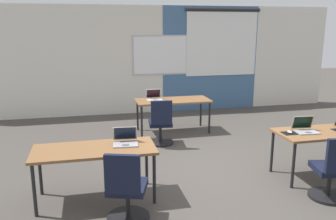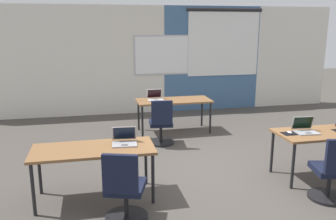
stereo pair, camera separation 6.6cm
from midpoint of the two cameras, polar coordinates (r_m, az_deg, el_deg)
name	(u,v)px [view 1 (the left image)]	position (r m, az deg, el deg)	size (l,w,h in m)	color
ground_plane	(205,170)	(5.86, 5.66, -9.59)	(24.00, 24.00, 0.00)	#47423D
back_wall_assembly	(157,59)	(9.51, -1.96, 8.16)	(10.00, 0.27, 2.80)	silver
desk_near_left	(95,153)	(4.78, -12.16, -6.74)	(1.60, 0.70, 0.72)	brown
desk_near_right	(327,135)	(5.93, 24.02, -3.65)	(1.60, 0.70, 0.72)	brown
desk_far_center	(173,102)	(7.68, 0.56, 1.23)	(1.60, 0.70, 0.72)	brown
laptop_far_left	(154,98)	(7.66, -2.47, 2.01)	(0.34, 0.32, 0.22)	silver
chair_far_left	(161,126)	(6.90, -1.47, -2.62)	(0.52, 0.56, 0.92)	black
laptop_near_right_inner	(305,129)	(5.72, 20.97, -2.83)	(0.36, 0.33, 0.23)	#9E9EA3
mousepad_near_right_inner	(290,133)	(5.58, 18.71, -3.56)	(0.22, 0.19, 0.00)	black
mouse_near_right_inner	(290,132)	(5.57, 18.73, -3.37)	(0.06, 0.10, 0.03)	silver
chair_near_right_inner	(333,174)	(5.21, 24.74, -9.34)	(0.52, 0.58, 0.92)	black
laptop_near_left_inner	(125,140)	(4.85, -7.28, -4.90)	(0.35, 0.34, 0.22)	#9E9EA3
chair_near_left_inner	(126,193)	(4.28, -7.19, -13.16)	(0.55, 0.60, 0.92)	black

